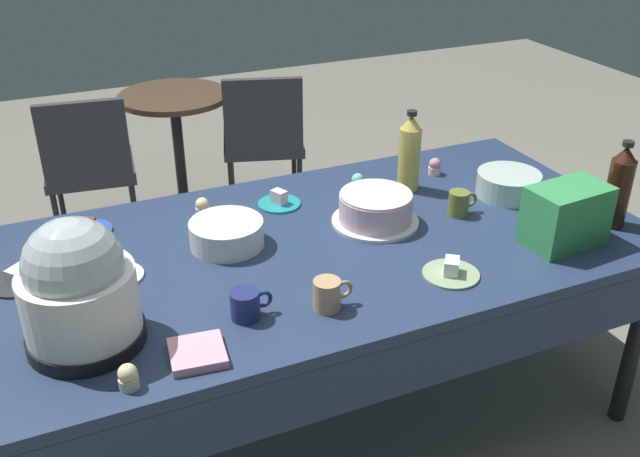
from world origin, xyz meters
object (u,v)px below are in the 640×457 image
(slow_cooker, at_px, (78,289))
(dessert_plate_sage, at_px, (451,271))
(soda_bottle_cola, at_px, (619,187))
(glass_salad_bowl, at_px, (508,184))
(maroon_chair_right, at_px, (263,135))
(cupcake_lemon, at_px, (128,377))
(potluck_table, at_px, (320,258))
(dessert_plate_white, at_px, (117,274))
(cupcake_cocoa, at_px, (435,167))
(soda_carton, at_px, (566,215))
(coffee_mug_navy, at_px, (246,304))
(soda_bottle_ginger_ale, at_px, (409,153))
(cupcake_rose, at_px, (202,207))
(cupcake_berry, at_px, (43,241))
(ceramic_snack_bowl, at_px, (227,234))
(dessert_plate_teal, at_px, (279,201))
(coffee_mug_olive, at_px, (459,203))
(round_cafe_table, at_px, (177,132))
(coffee_mug_tan, at_px, (328,294))
(cupcake_mint, at_px, (358,182))
(frosted_layer_cake, at_px, (376,209))
(maroon_chair_left, at_px, (89,163))
(dessert_plate_cobalt, at_px, (88,229))

(slow_cooker, distance_m, dessert_plate_sage, 1.08)
(soda_bottle_cola, bearing_deg, glass_salad_bowl, 118.77)
(maroon_chair_right, bearing_deg, cupcake_lemon, -117.32)
(soda_bottle_cola, bearing_deg, potluck_table, 163.14)
(dessert_plate_sage, distance_m, dessert_plate_white, 1.02)
(cupcake_lemon, relative_size, cupcake_cocoa, 1.00)
(soda_carton, bearing_deg, coffee_mug_navy, 174.22)
(potluck_table, relative_size, soda_bottle_ginger_ale, 7.08)
(cupcake_rose, xyz_separation_m, cupcake_berry, (-0.54, -0.03, 0.00))
(cupcake_lemon, height_order, cupcake_cocoa, same)
(ceramic_snack_bowl, bearing_deg, dessert_plate_white, -171.68)
(dessert_plate_teal, bearing_deg, coffee_mug_olive, -30.53)
(cupcake_berry, height_order, cupcake_cocoa, same)
(potluck_table, xyz_separation_m, round_cafe_table, (-0.05, 1.86, -0.19))
(cupcake_rose, bearing_deg, soda_carton, -32.89)
(potluck_table, height_order, cupcake_lemon, cupcake_lemon)
(coffee_mug_olive, relative_size, coffee_mug_tan, 0.94)
(cupcake_rose, xyz_separation_m, maroon_chair_right, (0.68, 1.30, -0.29))
(soda_bottle_ginger_ale, bearing_deg, coffee_mug_tan, -135.12)
(cupcake_cocoa, relative_size, coffee_mug_tan, 0.56)
(coffee_mug_navy, bearing_deg, maroon_chair_right, 69.29)
(dessert_plate_teal, height_order, cupcake_mint, cupcake_mint)
(coffee_mug_olive, relative_size, coffee_mug_navy, 0.92)
(dessert_plate_white, bearing_deg, soda_bottle_ginger_ale, 9.91)
(dessert_plate_white, height_order, round_cafe_table, dessert_plate_white)
(potluck_table, bearing_deg, cupcake_rose, 131.41)
(cupcake_cocoa, xyz_separation_m, coffee_mug_tan, (-0.77, -0.68, 0.01))
(soda_bottle_cola, distance_m, coffee_mug_olive, 0.53)
(soda_bottle_cola, relative_size, soda_bottle_ginger_ale, 0.99)
(coffee_mug_olive, xyz_separation_m, round_cafe_table, (-0.58, 1.88, -0.30))
(frosted_layer_cake, distance_m, coffee_mug_olive, 0.31)
(cupcake_rose, height_order, coffee_mug_tan, coffee_mug_tan)
(cupcake_rose, height_order, soda_carton, soda_carton)
(dessert_plate_white, height_order, soda_bottle_ginger_ale, soda_bottle_ginger_ale)
(cupcake_mint, relative_size, soda_bottle_ginger_ale, 0.22)
(potluck_table, bearing_deg, round_cafe_table, 91.54)
(dessert_plate_teal, bearing_deg, coffee_mug_tan, -99.15)
(dessert_plate_white, relative_size, maroon_chair_left, 0.19)
(dessert_plate_teal, height_order, cupcake_cocoa, cupcake_cocoa)
(potluck_table, relative_size, dessert_plate_cobalt, 13.36)
(cupcake_rose, distance_m, maroon_chair_left, 1.35)
(dessert_plate_cobalt, bearing_deg, maroon_chair_right, 49.57)
(coffee_mug_tan, bearing_deg, maroon_chair_left, 102.03)
(frosted_layer_cake, xyz_separation_m, glass_salad_bowl, (0.56, -0.00, -0.01))
(cupcake_lemon, height_order, coffee_mug_navy, coffee_mug_navy)
(dessert_plate_teal, distance_m, soda_carton, 0.99)
(dessert_plate_cobalt, bearing_deg, coffee_mug_tan, -52.79)
(dessert_plate_sage, relative_size, cupcake_mint, 2.59)
(dessert_plate_cobalt, bearing_deg, soda_bottle_ginger_ale, -6.59)
(cupcake_rose, distance_m, soda_bottle_cola, 1.43)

